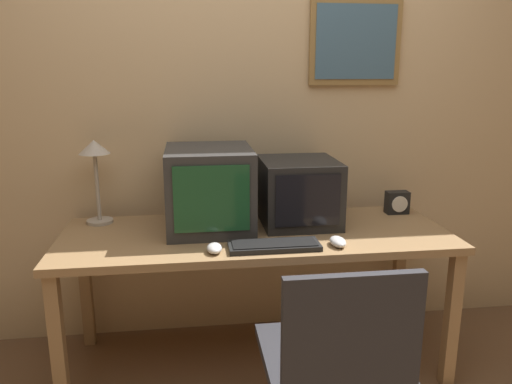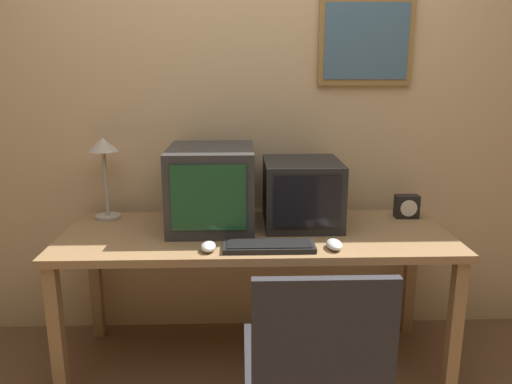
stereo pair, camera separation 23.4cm
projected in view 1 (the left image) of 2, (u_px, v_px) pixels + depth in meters
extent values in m
cube|color=#D1B284|center=(245.00, 100.00, 2.65)|extent=(8.00, 0.05, 2.60)
cube|color=olive|center=(355.00, 42.00, 2.62)|extent=(0.49, 0.02, 0.44)
cube|color=#42667F|center=(356.00, 42.00, 2.60)|extent=(0.43, 0.01, 0.38)
cube|color=#99754C|center=(256.00, 235.00, 2.39)|extent=(1.85, 0.69, 0.04)
cube|color=#99754C|center=(58.00, 347.00, 2.08)|extent=(0.06, 0.06, 0.67)
cube|color=#99754C|center=(452.00, 320.00, 2.31)|extent=(0.06, 0.06, 0.67)
cube|color=#99754C|center=(86.00, 287.00, 2.65)|extent=(0.06, 0.06, 0.67)
cube|color=#99754C|center=(399.00, 269.00, 2.88)|extent=(0.06, 0.06, 0.67)
cube|color=#333333|center=(209.00, 188.00, 2.41)|extent=(0.41, 0.46, 0.39)
cube|color=#194C28|center=(212.00, 199.00, 2.19)|extent=(0.33, 0.01, 0.30)
cube|color=black|center=(299.00, 192.00, 2.50)|extent=(0.37, 0.40, 0.32)
cube|color=black|center=(308.00, 201.00, 2.30)|extent=(0.31, 0.01, 0.24)
cube|color=black|center=(274.00, 246.00, 2.17)|extent=(0.40, 0.15, 0.02)
cube|color=black|center=(274.00, 243.00, 2.17)|extent=(0.37, 0.12, 0.00)
ellipsoid|color=silver|center=(338.00, 242.00, 2.20)|extent=(0.07, 0.12, 0.04)
ellipsoid|color=silver|center=(214.00, 248.00, 2.12)|extent=(0.06, 0.11, 0.04)
cube|color=black|center=(397.00, 202.00, 2.68)|extent=(0.12, 0.07, 0.12)
cylinder|color=white|center=(400.00, 204.00, 2.65)|extent=(0.09, 0.01, 0.09)
cylinder|color=#B2A899|center=(100.00, 221.00, 2.53)|extent=(0.13, 0.13, 0.02)
cylinder|color=#B2A899|center=(97.00, 186.00, 2.48)|extent=(0.02, 0.02, 0.35)
cone|color=#B2A899|center=(94.00, 147.00, 2.44)|extent=(0.15, 0.15, 0.07)
cube|color=#2D2D33|center=(330.00, 358.00, 1.83)|extent=(0.49, 0.49, 0.04)
cube|color=#2D2D33|center=(353.00, 335.00, 1.56)|extent=(0.45, 0.04, 0.41)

